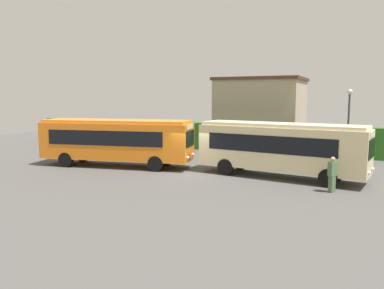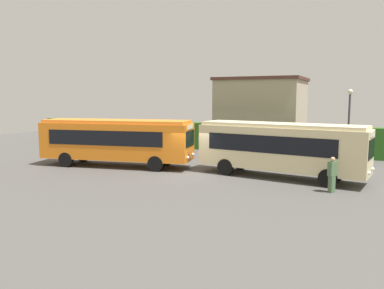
# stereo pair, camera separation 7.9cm
# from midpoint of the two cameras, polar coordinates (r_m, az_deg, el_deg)

# --- Properties ---
(ground_plane) EXTENTS (64.00, 64.00, 0.00)m
(ground_plane) POSITION_cam_midpoint_polar(r_m,az_deg,el_deg) (24.06, 0.02, -4.25)
(ground_plane) COLOR #514F4C
(bus_orange) EXTENTS (10.65, 4.32, 3.17)m
(bus_orange) POSITION_cam_midpoint_polar(r_m,az_deg,el_deg) (26.68, -11.21, 0.71)
(bus_orange) COLOR orange
(bus_orange) RESTS_ON ground_plane
(bus_cream) EXTENTS (10.01, 3.65, 3.20)m
(bus_cream) POSITION_cam_midpoint_polar(r_m,az_deg,el_deg) (23.03, 12.84, -0.30)
(bus_cream) COLOR beige
(bus_cream) RESTS_ON ground_plane
(person_left) EXTENTS (0.42, 0.32, 1.84)m
(person_left) POSITION_cam_midpoint_polar(r_m,az_deg,el_deg) (31.08, -13.37, -0.04)
(person_left) COLOR maroon
(person_left) RESTS_ON ground_plane
(person_center) EXTENTS (0.31, 0.43, 1.64)m
(person_center) POSITION_cam_midpoint_polar(r_m,az_deg,el_deg) (29.35, -10.50, -0.61)
(person_center) COLOR #334C8C
(person_center) RESTS_ON ground_plane
(person_right) EXTENTS (0.29, 0.41, 1.78)m
(person_right) POSITION_cam_midpoint_polar(r_m,az_deg,el_deg) (25.27, 15.57, -1.79)
(person_right) COLOR #4C6B47
(person_right) RESTS_ON ground_plane
(person_far) EXTENTS (0.46, 0.50, 1.79)m
(person_far) POSITION_cam_midpoint_polar(r_m,az_deg,el_deg) (20.34, 19.94, -4.07)
(person_far) COLOR #4C6B47
(person_far) RESTS_ON ground_plane
(hedge_row) EXTENTS (44.00, 1.12, 2.40)m
(hedge_row) POSITION_cam_midpoint_polar(r_m,az_deg,el_deg) (33.71, 7.49, 1.00)
(hedge_row) COLOR #295E1C
(hedge_row) RESTS_ON ground_plane
(depot_building) EXTENTS (8.32, 7.25, 6.61)m
(depot_building) POSITION_cam_midpoint_polar(r_m,az_deg,el_deg) (39.83, 10.11, 4.94)
(depot_building) COLOR tan
(depot_building) RESTS_ON ground_plane
(lamppost) EXTENTS (0.36, 0.36, 5.26)m
(lamppost) POSITION_cam_midpoint_polar(r_m,az_deg,el_deg) (29.73, 22.09, 3.83)
(lamppost) COLOR #38383D
(lamppost) RESTS_ON ground_plane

